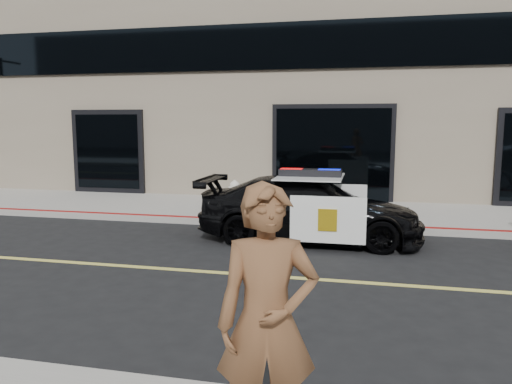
# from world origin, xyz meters

# --- Properties ---
(ground) EXTENTS (120.00, 120.00, 0.00)m
(ground) POSITION_xyz_m (0.00, 0.00, 0.00)
(ground) COLOR black
(ground) RESTS_ON ground
(sidewalk_n) EXTENTS (60.00, 3.50, 0.15)m
(sidewalk_n) POSITION_xyz_m (0.00, 5.25, 0.07)
(sidewalk_n) COLOR gray
(sidewalk_n) RESTS_ON ground
(building_n) EXTENTS (60.00, 7.00, 12.00)m
(building_n) POSITION_xyz_m (0.00, 10.50, 6.00)
(building_n) COLOR #756856
(building_n) RESTS_ON ground
(police_car) EXTENTS (2.05, 4.46, 1.46)m
(police_car) POSITION_xyz_m (-1.10, 2.49, 0.65)
(police_car) COLOR black
(police_car) RESTS_ON ground
(fire_hydrant) EXTENTS (0.37, 0.51, 0.81)m
(fire_hydrant) POSITION_xyz_m (-3.19, 4.39, 0.53)
(fire_hydrant) COLOR silver
(fire_hydrant) RESTS_ON sidewalk_n
(pedestrian_a) EXTENTS (0.89, 0.76, 1.86)m
(pedestrian_a) POSITION_xyz_m (-0.59, -4.29, 1.08)
(pedestrian_a) COLOR brown
(pedestrian_a) RESTS_ON sidewalk_s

